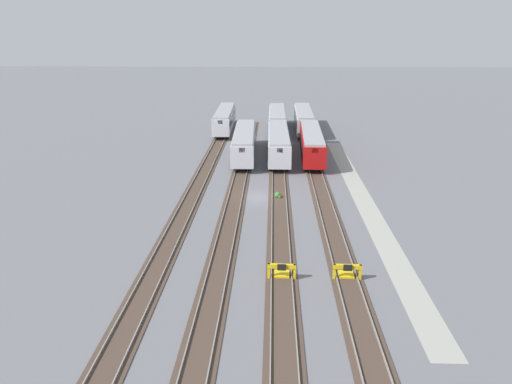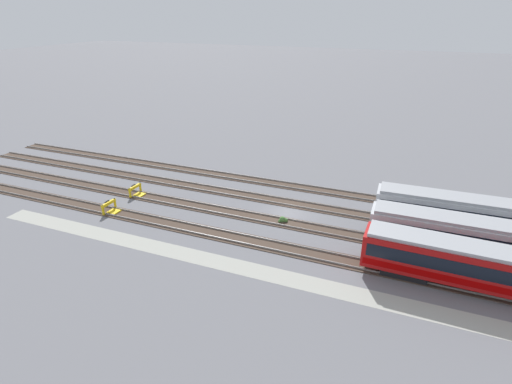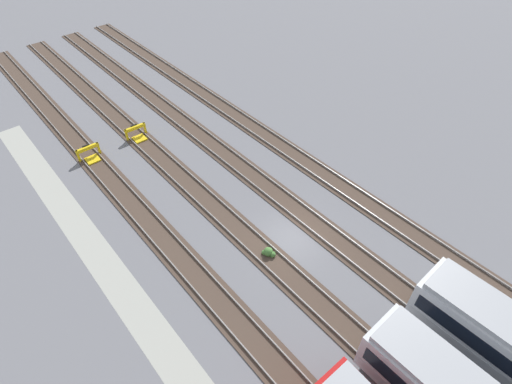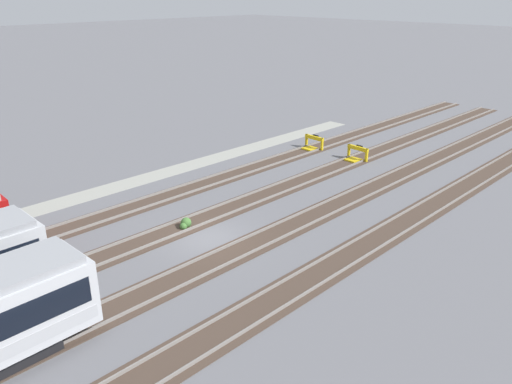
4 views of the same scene
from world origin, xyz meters
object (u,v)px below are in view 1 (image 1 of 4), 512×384
object	(u,v)px
subway_car_front_row_rightmost	(278,143)
bumper_stop_nearest_track	(347,271)
weed_clump	(278,195)
subway_car_front_row_right_inner	(244,142)
subway_car_front_row_leftmost	(225,119)
subway_car_front_row_centre	(304,119)
bumper_stop_near_inner_track	(282,271)
subway_car_front_row_left_inner	(311,143)
subway_car_back_row_leftmost	(277,120)

from	to	relation	value
subway_car_front_row_rightmost	bumper_stop_nearest_track	bearing A→B (deg)	-172.70
weed_clump	subway_car_front_row_right_inner	bearing A→B (deg)	14.32
subway_car_front_row_leftmost	bumper_stop_nearest_track	distance (m)	55.92
subway_car_front_row_centre	weed_clump	xyz separation A→B (m)	(-36.62, 4.72, -1.80)
subway_car_front_row_centre	bumper_stop_near_inner_track	bearing A→B (deg)	175.20
bumper_stop_near_inner_track	weed_clump	world-z (taller)	bumper_stop_near_inner_track
subway_car_front_row_left_inner	subway_car_front_row_right_inner	xyz separation A→B (m)	(0.00, 9.17, 0.00)
subway_car_front_row_right_inner	weed_clump	world-z (taller)	subway_car_front_row_right_inner
subway_car_front_row_left_inner	weed_clump	world-z (taller)	subway_car_front_row_left_inner
bumper_stop_near_inner_track	subway_car_back_row_leftmost	bearing A→B (deg)	0.00
subway_car_front_row_left_inner	subway_car_front_row_rightmost	distance (m)	4.50
subway_car_front_row_rightmost	subway_car_back_row_leftmost	world-z (taller)	same
subway_car_front_row_centre	bumper_stop_nearest_track	size ratio (longest dim) A/B	8.99
subway_car_front_row_centre	subway_car_front_row_right_inner	distance (m)	21.21
subway_car_front_row_right_inner	bumper_stop_nearest_track	size ratio (longest dim) A/B	9.00
bumper_stop_nearest_track	bumper_stop_near_inner_track	world-z (taller)	same
subway_car_front_row_left_inner	subway_car_back_row_leftmost	xyz separation A→B (m)	(18.63, 4.55, 0.00)
subway_car_front_row_leftmost	subway_car_back_row_leftmost	xyz separation A→B (m)	(-0.38, -9.12, 0.00)
subway_car_front_row_left_inner	bumper_stop_nearest_track	world-z (taller)	subway_car_front_row_left_inner
subway_car_front_row_centre	subway_car_back_row_leftmost	xyz separation A→B (m)	(-0.49, 4.57, 0.00)
subway_car_front_row_rightmost	bumper_stop_near_inner_track	xyz separation A→B (m)	(-35.27, 0.05, -1.53)
subway_car_front_row_left_inner	subway_car_front_row_rightmost	world-z (taller)	same
subway_car_front_row_rightmost	bumper_stop_near_inner_track	bearing A→B (deg)	179.93
subway_car_front_row_left_inner	bumper_stop_nearest_track	xyz separation A→B (m)	(-35.19, -0.00, -1.53)
subway_car_front_row_rightmost	weed_clump	distance (m)	17.60
subway_car_front_row_leftmost	bumper_stop_near_inner_track	bearing A→B (deg)	-170.46
subway_car_front_row_leftmost	subway_car_front_row_centre	size ratio (longest dim) A/B	1.00
bumper_stop_nearest_track	weed_clump	xyz separation A→B (m)	(17.68, 4.70, -0.27)
subway_car_front_row_right_inner	bumper_stop_near_inner_track	size ratio (longest dim) A/B	8.99
subway_car_front_row_left_inner	subway_car_front_row_right_inner	bearing A→B (deg)	90.00
weed_clump	subway_car_front_row_left_inner	bearing A→B (deg)	-15.02
subway_car_back_row_leftmost	subway_car_front_row_right_inner	bearing A→B (deg)	166.08
subway_car_front_row_left_inner	subway_car_back_row_leftmost	distance (m)	19.18
subway_car_front_row_leftmost	weed_clump	distance (m)	37.64
subway_car_back_row_leftmost	weed_clump	size ratio (longest dim) A/B	19.57
subway_car_front_row_centre	subway_car_front_row_right_inner	world-z (taller)	same
subway_car_front_row_centre	weed_clump	bearing A→B (deg)	172.66
subway_car_front_row_centre	subway_car_back_row_leftmost	distance (m)	4.60
bumper_stop_near_inner_track	weed_clump	xyz separation A→B (m)	(17.77, 0.15, -0.27)
subway_car_front_row_leftmost	bumper_stop_near_inner_track	size ratio (longest dim) A/B	8.99
subway_car_front_row_rightmost	subway_car_back_row_leftmost	distance (m)	18.63
subway_car_front_row_right_inner	subway_car_back_row_leftmost	world-z (taller)	same
subway_car_front_row_left_inner	subway_car_front_row_rightmost	size ratio (longest dim) A/B	1.00
bumper_stop_near_inner_track	weed_clump	distance (m)	17.77
subway_car_front_row_leftmost	subway_car_back_row_leftmost	world-z (taller)	same
subway_car_front_row_leftmost	weed_clump	bearing A→B (deg)	-166.20
subway_car_front_row_centre	bumper_stop_near_inner_track	size ratio (longest dim) A/B	8.98
bumper_stop_near_inner_track	weed_clump	bearing A→B (deg)	0.49
subway_car_front_row_right_inner	bumper_stop_near_inner_track	distance (m)	35.60
subway_car_front_row_left_inner	subway_car_front_row_right_inner	world-z (taller)	same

